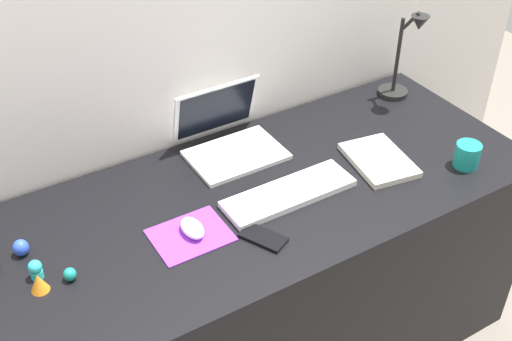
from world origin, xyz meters
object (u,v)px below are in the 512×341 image
at_px(keyboard, 289,193).
at_px(toy_figurine_teal, 70,274).
at_px(desk_lamp, 404,59).
at_px(coffee_mug, 467,155).
at_px(cell_phone, 263,237).
at_px(notebook_pad, 379,160).
at_px(mouse, 192,228).
at_px(toy_figurine_cyan, 36,269).
at_px(toy_figurine_blue, 21,248).
at_px(laptop, 227,134).
at_px(toy_figurine_orange, 39,283).

relative_size(keyboard, toy_figurine_teal, 11.10).
relative_size(desk_lamp, coffee_mug, 4.39).
bearing_deg(cell_phone, notebook_pad, -13.80).
distance_m(mouse, toy_figurine_cyan, 0.42).
bearing_deg(notebook_pad, toy_figurine_blue, -179.57).
relative_size(laptop, notebook_pad, 1.25).
bearing_deg(mouse, desk_lamp, 15.35).
relative_size(coffee_mug, toy_figurine_blue, 1.69).
height_order(cell_phone, desk_lamp, desk_lamp).
height_order(toy_figurine_blue, toy_figurine_teal, toy_figurine_blue).
xyz_separation_m(mouse, toy_figurine_cyan, (-0.42, 0.06, 0.01)).
xyz_separation_m(toy_figurine_blue, toy_figurine_teal, (0.08, -0.16, -0.01)).
distance_m(laptop, notebook_pad, 0.50).
bearing_deg(keyboard, desk_lamp, 22.08).
bearing_deg(coffee_mug, cell_phone, 176.76).
bearing_deg(notebook_pad, coffee_mug, -25.04).
distance_m(mouse, desk_lamp, 1.03).
distance_m(notebook_pad, toy_figurine_blue, 1.10).
height_order(laptop, toy_figurine_cyan, laptop).
bearing_deg(laptop, toy_figurine_blue, -167.93).
relative_size(mouse, notebook_pad, 0.40).
bearing_deg(toy_figurine_blue, toy_figurine_teal, -62.77).
height_order(notebook_pad, toy_figurine_blue, toy_figurine_blue).
bearing_deg(cell_phone, toy_figurine_teal, 139.57).
xyz_separation_m(laptop, coffee_mug, (0.60, -0.48, -0.01)).
bearing_deg(cell_phone, toy_figurine_blue, 127.72).
relative_size(cell_phone, notebook_pad, 0.53).
bearing_deg(toy_figurine_cyan, toy_figurine_orange, -97.67).
bearing_deg(keyboard, notebook_pad, -1.25).
bearing_deg(keyboard, toy_figurine_blue, 167.67).
bearing_deg(toy_figurine_cyan, laptop, 20.25).
height_order(toy_figurine_orange, toy_figurine_blue, toy_figurine_orange).
bearing_deg(desk_lamp, coffee_mug, -103.33).
bearing_deg(mouse, toy_figurine_cyan, 172.17).
distance_m(laptop, desk_lamp, 0.71).
bearing_deg(cell_phone, mouse, 116.41).
distance_m(coffee_mug, toy_figurine_blue, 1.35).
distance_m(mouse, toy_figurine_teal, 0.35).
relative_size(notebook_pad, toy_figurine_cyan, 4.22).
xyz_separation_m(keyboard, notebook_pad, (0.34, -0.01, 0.00)).
bearing_deg(notebook_pad, keyboard, -171.89).
relative_size(notebook_pad, toy_figurine_blue, 5.09).
xyz_separation_m(laptop, toy_figurine_blue, (-0.71, -0.15, -0.03)).
bearing_deg(coffee_mug, toy_figurine_teal, 172.27).
height_order(keyboard, toy_figurine_orange, toy_figurine_orange).
distance_m(keyboard, desk_lamp, 0.74).
relative_size(toy_figurine_blue, toy_figurine_cyan, 0.83).
xyz_separation_m(notebook_pad, toy_figurine_orange, (-1.08, 0.02, 0.02)).
bearing_deg(coffee_mug, desk_lamp, 76.67).
relative_size(laptop, cell_phone, 2.34).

